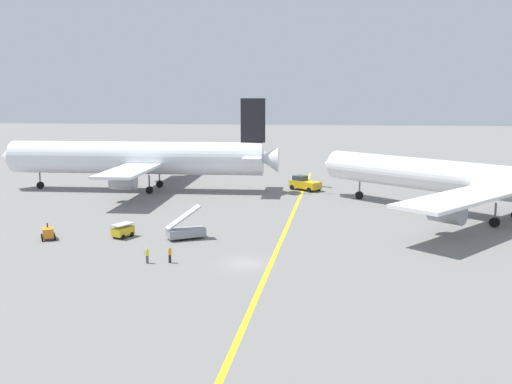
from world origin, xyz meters
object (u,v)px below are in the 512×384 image
(gse_stair_truck_yellow, at_px, (186,231))
(gse_gpu_cart_small, at_px, (48,233))
(airliner_at_gate_left, at_px, (138,158))
(gse_baggage_cart_trailing, at_px, (123,230))
(ground_crew_ramp_agent_by_cones, at_px, (170,254))
(pushback_tug, at_px, (305,183))
(jet_bridge, at_px, (186,157))
(ground_crew_wing_walker_right, at_px, (147,255))
(airliner_being_pushed, at_px, (486,182))

(gse_stair_truck_yellow, bearing_deg, gse_gpu_cart_small, -171.80)
(airliner_at_gate_left, relative_size, gse_gpu_cart_small, 19.95)
(gse_baggage_cart_trailing, xyz_separation_m, ground_crew_ramp_agent_by_cones, (8.62, -9.51, 0.03))
(pushback_tug, relative_size, jet_bridge, 0.41)
(pushback_tug, distance_m, ground_crew_wing_walker_right, 49.87)
(airliner_being_pushed, xyz_separation_m, ground_crew_wing_walker_right, (-40.43, -25.74, -4.48))
(airliner_at_gate_left, distance_m, ground_crew_ramp_agent_by_cones, 47.31)
(ground_crew_ramp_agent_by_cones, height_order, jet_bridge, jet_bridge)
(gse_gpu_cart_small, height_order, gse_baggage_cart_trailing, gse_gpu_cart_small)
(gse_gpu_cart_small, height_order, jet_bridge, jet_bridge)
(gse_gpu_cart_small, distance_m, ground_crew_wing_walker_right, 16.86)
(gse_stair_truck_yellow, xyz_separation_m, jet_bridge, (-13.99, 55.22, 2.97))
(airliner_at_gate_left, relative_size, jet_bridge, 2.73)
(airliner_at_gate_left, distance_m, ground_crew_wing_walker_right, 46.89)
(airliner_at_gate_left, distance_m, jet_bridge, 21.99)
(airliner_being_pushed, distance_m, gse_baggage_cart_trailing, 49.57)
(airliner_being_pushed, bearing_deg, airliner_at_gate_left, 162.26)
(gse_baggage_cart_trailing, relative_size, ground_crew_wing_walker_right, 1.90)
(gse_stair_truck_yellow, xyz_separation_m, ground_crew_ramp_agent_by_cones, (0.80, -9.76, -0.14))
(airliner_at_gate_left, distance_m, gse_stair_truck_yellow, 38.17)
(gse_stair_truck_yellow, distance_m, ground_crew_wing_walker_right, 10.31)
(pushback_tug, height_order, gse_gpu_cart_small, pushback_tug)
(ground_crew_ramp_agent_by_cones, distance_m, jet_bridge, 66.71)
(airliner_being_pushed, bearing_deg, ground_crew_ramp_agent_by_cones, -146.45)
(gse_stair_truck_yellow, bearing_deg, ground_crew_ramp_agent_by_cones, -85.34)
(ground_crew_wing_walker_right, xyz_separation_m, jet_bridge, (-12.50, 65.42, 3.14))
(airliner_being_pushed, xyz_separation_m, gse_stair_truck_yellow, (-38.95, -15.54, -4.31))
(ground_crew_ramp_agent_by_cones, bearing_deg, airliner_at_gate_left, 112.83)
(ground_crew_wing_walker_right, bearing_deg, gse_gpu_cart_small, 152.31)
(jet_bridge, bearing_deg, airliner_at_gate_left, -99.11)
(airliner_at_gate_left, height_order, gse_baggage_cart_trailing, airliner_at_gate_left)
(ground_crew_ramp_agent_by_cones, relative_size, ground_crew_wing_walker_right, 1.04)
(pushback_tug, bearing_deg, gse_baggage_cart_trailing, -118.88)
(gse_baggage_cart_trailing, bearing_deg, ground_crew_ramp_agent_by_cones, -47.80)
(airliner_at_gate_left, xyz_separation_m, gse_stair_truck_yellow, (17.46, -33.59, -4.93))
(gse_gpu_cart_small, xyz_separation_m, gse_baggage_cart_trailing, (8.59, 2.12, 0.07))
(airliner_at_gate_left, xyz_separation_m, gse_baggage_cart_trailing, (9.63, -33.84, -5.09))
(ground_crew_wing_walker_right, bearing_deg, gse_baggage_cart_trailing, 122.52)
(pushback_tug, height_order, gse_stair_truck_yellow, gse_stair_truck_yellow)
(airliner_being_pushed, bearing_deg, gse_gpu_cart_small, -162.08)
(pushback_tug, relative_size, ground_crew_ramp_agent_by_cones, 4.64)
(airliner_at_gate_left, bearing_deg, airliner_being_pushed, -17.74)
(gse_baggage_cart_trailing, bearing_deg, pushback_tug, 61.12)
(pushback_tug, bearing_deg, gse_gpu_cart_small, -126.41)
(airliner_being_pushed, relative_size, jet_bridge, 2.48)
(jet_bridge, bearing_deg, airliner_being_pushed, -36.85)
(ground_crew_wing_walker_right, bearing_deg, airliner_being_pushed, 32.49)
(gse_gpu_cart_small, height_order, gse_stair_truck_yellow, gse_stair_truck_yellow)
(jet_bridge, bearing_deg, ground_crew_ramp_agent_by_cones, -77.18)
(pushback_tug, bearing_deg, airliner_being_pushed, -40.27)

